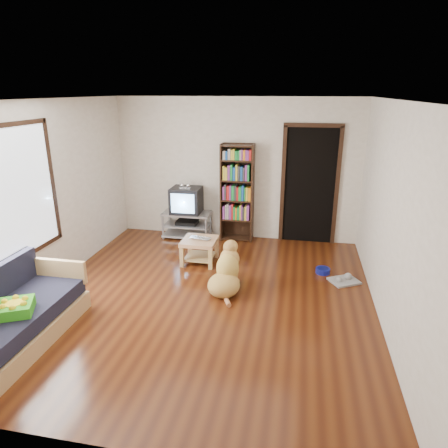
% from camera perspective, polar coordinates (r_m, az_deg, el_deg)
% --- Properties ---
extents(ground, '(5.00, 5.00, 0.00)m').
position_cam_1_polar(ground, '(5.57, -2.69, -10.49)').
color(ground, '#50240D').
rests_on(ground, ground).
extents(ceiling, '(5.00, 5.00, 0.00)m').
position_cam_1_polar(ceiling, '(4.86, -3.17, 17.33)').
color(ceiling, white).
rests_on(ceiling, ground).
extents(wall_back, '(4.50, 0.00, 4.50)m').
position_cam_1_polar(wall_back, '(7.45, 1.74, 7.74)').
color(wall_back, silver).
rests_on(wall_back, ground).
extents(wall_front, '(4.50, 0.00, 4.50)m').
position_cam_1_polar(wall_front, '(2.88, -15.14, -11.35)').
color(wall_front, silver).
rests_on(wall_front, ground).
extents(wall_left, '(0.00, 5.00, 5.00)m').
position_cam_1_polar(wall_left, '(6.00, -24.29, 3.40)').
color(wall_left, silver).
rests_on(wall_left, ground).
extents(wall_right, '(0.00, 5.00, 5.00)m').
position_cam_1_polar(wall_right, '(5.04, 22.79, 0.90)').
color(wall_right, silver).
rests_on(wall_right, ground).
extents(green_cushion, '(0.48, 0.48, 0.12)m').
position_cam_1_polar(green_cushion, '(4.93, -27.69, -10.58)').
color(green_cushion, green).
rests_on(green_cushion, sofa).
extents(laptop, '(0.37, 0.28, 0.03)m').
position_cam_1_polar(laptop, '(6.47, -3.60, -2.19)').
color(laptop, '#B5B6BA').
rests_on(laptop, coffee_table).
extents(dog_bowl, '(0.22, 0.22, 0.08)m').
position_cam_1_polar(dog_bowl, '(6.43, 13.93, -6.48)').
color(dog_bowl, navy).
rests_on(dog_bowl, ground).
extents(grey_rag, '(0.51, 0.48, 0.03)m').
position_cam_1_polar(grey_rag, '(6.24, 16.77, -7.79)').
color(grey_rag, '#9D9D9D').
rests_on(grey_rag, ground).
extents(window, '(0.03, 1.46, 1.70)m').
position_cam_1_polar(window, '(5.56, -27.30, 4.00)').
color(window, white).
rests_on(window, wall_left).
extents(doorway, '(1.03, 0.05, 2.19)m').
position_cam_1_polar(doorway, '(7.37, 12.16, 5.78)').
color(doorway, black).
rests_on(doorway, wall_back).
extents(tv_stand, '(0.90, 0.45, 0.50)m').
position_cam_1_polar(tv_stand, '(7.67, -5.29, 0.02)').
color(tv_stand, '#99999E').
rests_on(tv_stand, ground).
extents(crt_tv, '(0.55, 0.52, 0.58)m').
position_cam_1_polar(crt_tv, '(7.55, -5.35, 3.48)').
color(crt_tv, black).
rests_on(crt_tv, tv_stand).
extents(bookshelf, '(0.60, 0.30, 1.80)m').
position_cam_1_polar(bookshelf, '(7.35, 1.90, 5.20)').
color(bookshelf, black).
rests_on(bookshelf, ground).
extents(sofa, '(0.80, 1.80, 0.80)m').
position_cam_1_polar(sofa, '(5.15, -27.99, -12.17)').
color(sofa, tan).
rests_on(sofa, ground).
extents(coffee_table, '(0.55, 0.55, 0.40)m').
position_cam_1_polar(coffee_table, '(6.54, -3.51, -3.19)').
color(coffee_table, tan).
rests_on(coffee_table, ground).
extents(dog, '(0.50, 0.88, 0.72)m').
position_cam_1_polar(dog, '(5.64, 0.36, -7.05)').
color(dog, tan).
rests_on(dog, ground).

